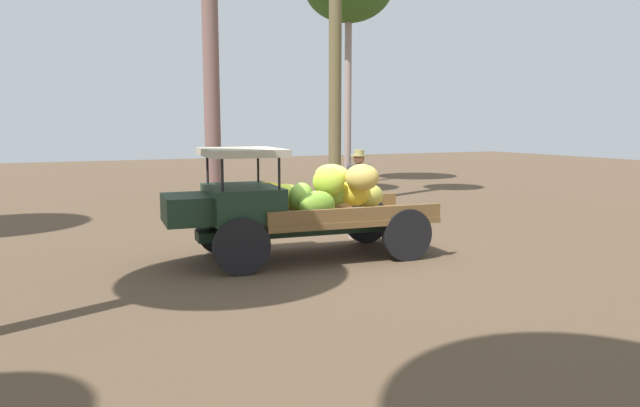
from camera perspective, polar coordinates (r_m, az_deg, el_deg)
ground_plane at (r=10.52m, az=0.62°, el=-4.76°), size 60.00×60.00×0.00m
truck at (r=9.92m, az=-2.88°, el=-0.12°), size 4.55×2.03×1.88m
farmer at (r=11.75m, az=3.76°, el=1.49°), size 0.53×0.46×1.76m
wooden_crate at (r=11.88m, az=8.27°, el=-2.37°), size 0.64×0.67×0.43m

